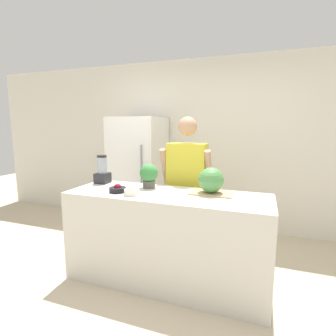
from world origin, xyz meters
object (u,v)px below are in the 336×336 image
bowl_cherries (118,189)px  bowl_cream (131,191)px  blender (102,171)px  refrigerator (139,173)px  person (187,188)px  potted_plant (149,175)px  watermelon (211,180)px

bowl_cherries → bowl_cream: bowl_cream is taller
bowl_cream → blender: bearing=147.2°
refrigerator → bowl_cream: refrigerator is taller
refrigerator → bowl_cherries: size_ratio=10.26×
person → bowl_cream: bearing=-114.8°
refrigerator → bowl_cream: size_ratio=12.14×
blender → potted_plant: bearing=-3.7°
refrigerator → person: 1.20m
refrigerator → potted_plant: bearing=-59.0°
refrigerator → bowl_cherries: bearing=-72.2°
refrigerator → blender: refrigerator is taller
watermelon → bowl_cherries: watermelon is taller
refrigerator → potted_plant: size_ratio=6.62×
watermelon → refrigerator: bearing=139.8°
bowl_cherries → potted_plant: (0.22, 0.27, 0.11)m
watermelon → blender: 1.29m
blender → potted_plant: blender is taller
person → blender: 1.01m
watermelon → bowl_cherries: 0.94m
refrigerator → blender: bearing=-86.9°
bowl_cream → watermelon: bearing=23.2°
refrigerator → bowl_cream: (0.63, -1.44, 0.11)m
person → potted_plant: (-0.31, -0.42, 0.21)m
bowl_cherries → potted_plant: bearing=50.6°
bowl_cream → blender: 0.69m
refrigerator → blender: size_ratio=5.26×
bowl_cherries → bowl_cream: size_ratio=1.18×
refrigerator → watermelon: size_ratio=6.93×
bowl_cherries → potted_plant: size_ratio=0.65×
person → potted_plant: size_ratio=6.52×
potted_plant → bowl_cherries: bearing=-129.4°
bowl_cherries → bowl_cream: 0.19m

